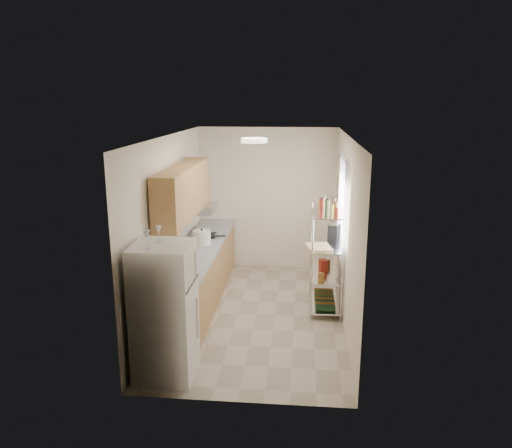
{
  "coord_description": "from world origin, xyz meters",
  "views": [
    {
      "loc": [
        0.63,
        -6.78,
        3.1
      ],
      "look_at": [
        -0.03,
        0.25,
        1.31
      ],
      "focal_mm": 35.0,
      "sensor_mm": 36.0,
      "label": 1
    }
  ],
  "objects_px": {
    "refrigerator": "(165,312)",
    "espresso_machine": "(334,231)",
    "frying_pan_large": "(200,234)",
    "rice_cooker": "(202,237)",
    "cutting_board": "(319,247)"
  },
  "relations": [
    {
      "from": "refrigerator",
      "to": "espresso_machine",
      "type": "height_order",
      "value": "refrigerator"
    },
    {
      "from": "refrigerator",
      "to": "frying_pan_large",
      "type": "distance_m",
      "value": 2.78
    },
    {
      "from": "rice_cooker",
      "to": "espresso_machine",
      "type": "bearing_deg",
      "value": 2.28
    },
    {
      "from": "espresso_machine",
      "to": "frying_pan_large",
      "type": "bearing_deg",
      "value": -173.93
    },
    {
      "from": "rice_cooker",
      "to": "espresso_machine",
      "type": "distance_m",
      "value": 2.03
    },
    {
      "from": "refrigerator",
      "to": "rice_cooker",
      "type": "height_order",
      "value": "refrigerator"
    },
    {
      "from": "rice_cooker",
      "to": "espresso_machine",
      "type": "height_order",
      "value": "espresso_machine"
    },
    {
      "from": "refrigerator",
      "to": "espresso_machine",
      "type": "xyz_separation_m",
      "value": [
        2.0,
        2.35,
        0.36
      ]
    },
    {
      "from": "refrigerator",
      "to": "frying_pan_large",
      "type": "xyz_separation_m",
      "value": [
        -0.16,
        2.78,
        0.14
      ]
    },
    {
      "from": "rice_cooker",
      "to": "cutting_board",
      "type": "relative_size",
      "value": 0.64
    },
    {
      "from": "frying_pan_large",
      "to": "refrigerator",
      "type": "bearing_deg",
      "value": -105.18
    },
    {
      "from": "rice_cooker",
      "to": "cutting_board",
      "type": "height_order",
      "value": "rice_cooker"
    },
    {
      "from": "refrigerator",
      "to": "cutting_board",
      "type": "distance_m",
      "value": 2.57
    },
    {
      "from": "rice_cooker",
      "to": "espresso_machine",
      "type": "relative_size",
      "value": 1.06
    },
    {
      "from": "cutting_board",
      "to": "espresso_machine",
      "type": "distance_m",
      "value": 0.56
    }
  ]
}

